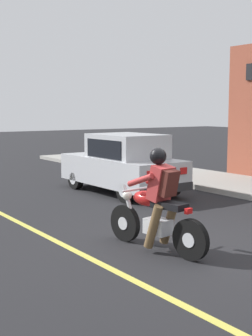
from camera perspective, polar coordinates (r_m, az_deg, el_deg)
name	(u,v)px	position (r m, az deg, el deg)	size (l,w,h in m)	color
ground_plane	(196,244)	(7.87, 8.47, -9.18)	(80.00, 80.00, 0.00)	black
sidewalk_curb	(252,187)	(13.42, 15.07, -2.25)	(2.60, 22.00, 0.14)	#9E9B93
lane_stripe	(21,223)	(9.38, -12.73, -6.58)	(0.12, 19.80, 0.01)	#D1C64C
motorcycle_with_rider	(157,208)	(7.32, 3.78, -4.89)	(0.65, 2.01, 1.62)	black
car_hatchback	(123,164)	(12.37, -0.38, 0.47)	(1.69, 3.80, 1.57)	black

